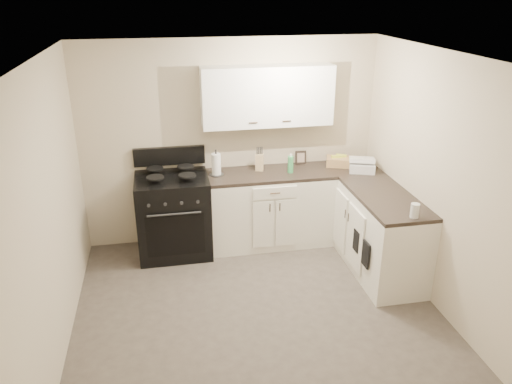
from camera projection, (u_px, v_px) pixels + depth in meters
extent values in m
plane|color=#473F38|center=(259.00, 315.00, 4.97)|extent=(3.60, 3.60, 0.00)
plane|color=white|center=(260.00, 58.00, 4.01)|extent=(3.60, 3.60, 0.00)
plane|color=beige|center=(231.00, 143.00, 6.12)|extent=(3.60, 0.00, 3.60)
plane|color=beige|center=(442.00, 186.00, 4.80)|extent=(0.00, 3.60, 3.60)
plane|color=beige|center=(49.00, 217.00, 4.17)|extent=(0.00, 3.60, 3.60)
plane|color=beige|center=(322.00, 323.00, 2.85)|extent=(3.60, 0.00, 3.60)
cube|color=white|center=(269.00, 209.00, 6.23)|extent=(1.55, 0.60, 0.90)
cube|color=white|center=(371.00, 225.00, 5.83)|extent=(0.60, 1.90, 0.90)
cube|color=black|center=(269.00, 174.00, 6.05)|extent=(1.55, 0.60, 0.04)
cube|color=black|center=(374.00, 187.00, 5.65)|extent=(0.60, 1.90, 0.04)
cube|color=white|center=(267.00, 96.00, 5.83)|extent=(1.55, 0.30, 0.70)
cube|color=black|center=(174.00, 217.00, 5.99)|extent=(0.85, 0.73, 1.03)
cube|color=#D4B782|center=(260.00, 162.00, 6.07)|extent=(0.11, 0.11, 0.21)
cylinder|color=white|center=(216.00, 164.00, 5.91)|extent=(0.12, 0.12, 0.26)
cylinder|color=#41AA5A|center=(291.00, 164.00, 6.00)|extent=(0.08, 0.08, 0.20)
cube|color=black|center=(301.00, 157.00, 6.30)|extent=(0.14, 0.05, 0.17)
cube|color=tan|center=(340.00, 162.00, 6.25)|extent=(0.38, 0.31, 0.11)
cube|color=white|center=(362.00, 166.00, 6.08)|extent=(0.37, 0.36, 0.11)
cylinder|color=silver|center=(415.00, 211.00, 4.85)|extent=(0.09, 0.09, 0.14)
cube|color=black|center=(366.00, 254.00, 5.20)|extent=(0.02, 0.16, 0.28)
cube|color=black|center=(356.00, 241.00, 5.44)|extent=(0.02, 0.14, 0.24)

